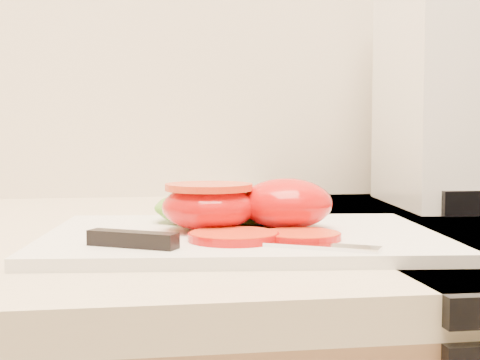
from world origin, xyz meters
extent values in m
cube|color=beige|center=(0.00, 1.68, 0.92)|extent=(3.92, 0.65, 0.03)
cube|color=silver|center=(0.08, 1.56, 0.94)|extent=(0.36, 0.28, 0.01)
ellipsoid|color=red|center=(0.12, 1.57, 0.96)|extent=(0.08, 0.08, 0.05)
ellipsoid|color=red|center=(0.05, 1.57, 0.96)|extent=(0.08, 0.08, 0.04)
cylinder|color=red|center=(0.05, 1.57, 0.98)|extent=(0.08, 0.08, 0.01)
cylinder|color=#E75428|center=(0.07, 1.51, 0.94)|extent=(0.07, 0.07, 0.01)
cylinder|color=#E75428|center=(0.12, 1.51, 0.94)|extent=(0.06, 0.06, 0.01)
ellipsoid|color=#5CA92C|center=(0.07, 1.63, 0.95)|extent=(0.14, 0.10, 0.03)
ellipsoid|color=#5CA92C|center=(0.12, 1.63, 0.95)|extent=(0.13, 0.12, 0.02)
cube|color=silver|center=(0.10, 1.48, 0.94)|extent=(0.14, 0.09, 0.00)
cube|color=black|center=(-0.01, 1.49, 0.95)|extent=(0.07, 0.05, 0.01)
cube|color=white|center=(0.43, 1.82, 1.08)|extent=(0.23, 0.27, 0.30)
camera|label=1|loc=(-0.01, 0.98, 1.03)|focal=50.00mm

